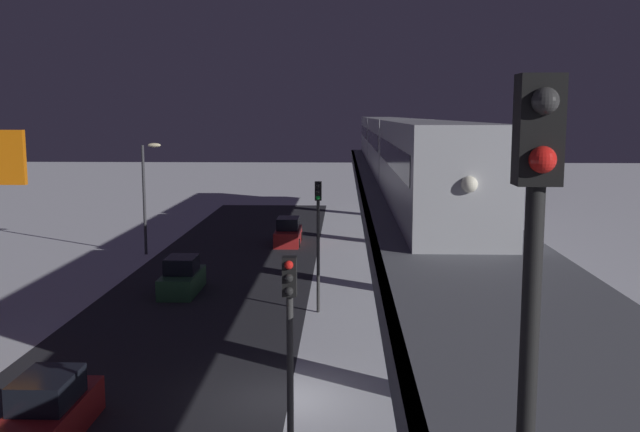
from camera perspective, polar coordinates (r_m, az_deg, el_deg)
The scene contains 11 objects.
ground_plane at distance 25.13m, azimuth -2.89°, elevation -14.31°, with size 240.00×240.00×0.00m, color white.
avenue_asphalt at distance 26.09m, azimuth -14.95°, elevation -13.71°, with size 11.00×104.03×0.01m, color #28282D.
elevated_railway at distance 23.79m, azimuth 9.56°, elevation -2.88°, with size 5.00×104.03×5.90m.
subway_train at distance 46.48m, azimuth 5.96°, elevation 5.72°, with size 2.94×55.47×3.40m.
rail_signal at distance 6.16m, azimuth 16.70°, elevation -1.13°, with size 0.36×0.41×4.00m.
sedan_red at distance 53.39m, azimuth -2.55°, elevation -1.39°, with size 1.91×4.71×1.97m.
sedan_green at distance 39.57m, azimuth -10.91°, elevation -4.87°, with size 1.80×4.25×1.97m.
sedan_red_2 at distance 23.42m, azimuth -20.78°, elevation -14.46°, with size 1.80×4.69×1.97m.
traffic_light_near at distance 16.70m, azimuth -2.41°, elevation -10.71°, with size 0.32×0.44×6.40m.
traffic_light_mid at distance 34.37m, azimuth -0.15°, elevation -0.91°, with size 0.32×0.44×6.40m.
street_lamp_far at distance 50.20m, azimuth -13.59°, elevation 2.43°, with size 1.35×0.44×7.65m.
Camera 1 is at (-2.00, 23.15, 9.58)m, focal length 40.25 mm.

